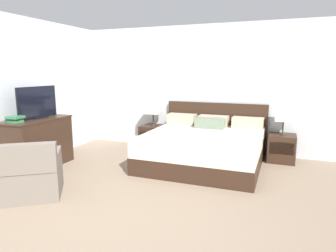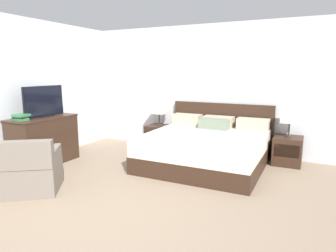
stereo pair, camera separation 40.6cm
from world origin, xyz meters
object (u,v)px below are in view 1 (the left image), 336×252
(bed, at_px, (204,147))
(tv, at_px, (37,103))
(table_lamp_left, at_px, (153,109))
(book_red_cover, at_px, (14,121))
(table_lamp_right, at_px, (284,115))
(book_blue_cover, at_px, (14,119))
(nightstand_right, at_px, (282,148))
(nightstand_left, at_px, (153,137))
(dresser, at_px, (38,142))
(armchair_by_window, at_px, (32,175))
(book_small_top, at_px, (15,117))

(bed, bearing_deg, tv, -156.72)
(table_lamp_left, bearing_deg, book_red_cover, -120.72)
(table_lamp_right, relative_size, book_red_cover, 1.95)
(table_lamp_right, xyz_separation_m, book_blue_cover, (-3.88, -2.26, 0.04))
(bed, height_order, tv, tv)
(nightstand_right, relative_size, tv, 0.60)
(tv, relative_size, book_red_cover, 3.44)
(nightstand_left, distance_m, table_lamp_left, 0.60)
(nightstand_left, height_order, table_lamp_left, table_lamp_left)
(dresser, xyz_separation_m, armchair_by_window, (0.87, -0.99, -0.15))
(table_lamp_left, bearing_deg, nightstand_left, -90.00)
(dresser, xyz_separation_m, tv, (0.00, 0.06, 0.66))
(table_lamp_right, bearing_deg, dresser, -154.53)
(nightstand_left, distance_m, book_red_cover, 2.70)
(table_lamp_left, bearing_deg, tv, -126.64)
(table_lamp_left, distance_m, armchair_by_window, 2.93)
(armchair_by_window, bearing_deg, bed, 51.44)
(tv, distance_m, armchair_by_window, 1.59)
(table_lamp_right, bearing_deg, table_lamp_left, 180.00)
(bed, xyz_separation_m, armchair_by_window, (-1.73, -2.17, -0.03))
(nightstand_left, bearing_deg, book_blue_cover, -120.62)
(nightstand_right, relative_size, book_small_top, 2.29)
(bed, distance_m, table_lamp_left, 1.53)
(nightstand_left, height_order, nightstand_right, same)
(table_lamp_right, bearing_deg, nightstand_right, -90.00)
(nightstand_left, height_order, tv, tv)
(book_small_top, bearing_deg, table_lamp_left, 59.75)
(nightstand_left, distance_m, armchair_by_window, 2.87)
(table_lamp_right, xyz_separation_m, book_small_top, (-3.86, -2.26, 0.07))
(nightstand_right, xyz_separation_m, book_blue_cover, (-3.88, -2.26, 0.64))
(armchair_by_window, bearing_deg, book_blue_cover, 146.80)
(dresser, distance_m, book_blue_cover, 0.62)
(nightstand_right, xyz_separation_m, book_red_cover, (-3.89, -2.26, 0.61))
(table_lamp_left, xyz_separation_m, tv, (-1.32, -1.78, 0.25))
(table_lamp_left, bearing_deg, table_lamp_right, 0.00)
(bed, xyz_separation_m, table_lamp_left, (-1.27, 0.66, 0.54))
(book_small_top, relative_size, armchair_by_window, 0.23)
(bed, xyz_separation_m, tv, (-2.60, -1.12, 0.78))
(table_lamp_right, height_order, armchair_by_window, table_lamp_right)
(dresser, bearing_deg, bed, 24.42)
(dresser, bearing_deg, armchair_by_window, -48.72)
(nightstand_right, bearing_deg, book_red_cover, -149.84)
(nightstand_left, relative_size, book_blue_cover, 2.42)
(nightstand_left, xyz_separation_m, book_red_cover, (-1.34, -2.26, 0.61))
(book_blue_cover, xyz_separation_m, armchair_by_window, (0.88, -0.57, -0.60))
(nightstand_left, relative_size, tv, 0.60)
(book_blue_cover, height_order, book_small_top, book_small_top)
(dresser, relative_size, book_small_top, 5.34)
(book_blue_cover, distance_m, armchair_by_window, 1.21)
(dresser, distance_m, armchair_by_window, 1.33)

